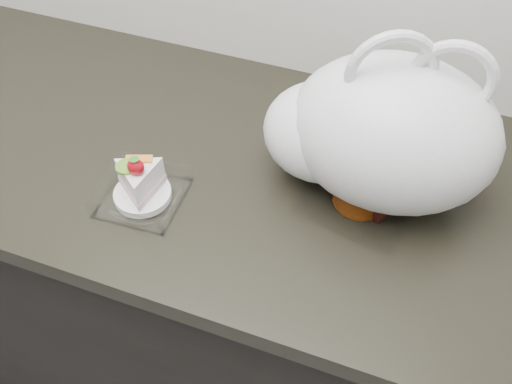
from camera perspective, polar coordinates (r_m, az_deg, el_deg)
The scene contains 4 objects.
counter at distance 1.45m, azimuth -6.22°, elevation -8.40°, with size 2.04×0.64×0.90m.
cake_tray at distance 1.00m, azimuth -11.42°, elevation 0.45°, with size 0.14×0.14×0.11m.
mooncake_wrap at distance 1.00m, azimuth 10.50°, elevation -0.29°, with size 0.21×0.20×0.04m.
plastic_bag at distance 0.95m, azimuth 12.13°, elevation 5.89°, with size 0.44×0.35×0.32m.
Camera 1 is at (0.42, 1.00, 1.65)m, focal length 40.00 mm.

